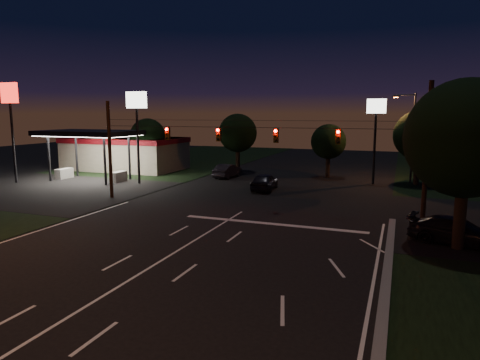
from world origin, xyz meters
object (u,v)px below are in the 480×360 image
at_px(car_oncoming_b, 228,171).
at_px(car_cross, 457,231).
at_px(tree_right_near, 466,140).
at_px(car_oncoming_a, 265,182).
at_px(utility_pole_right, 422,224).

bearing_deg(car_oncoming_b, car_cross, 142.25).
height_order(tree_right_near, car_oncoming_b, tree_right_near).
height_order(car_oncoming_a, car_oncoming_b, car_oncoming_a).
xyz_separation_m(utility_pole_right, car_oncoming_b, (-19.30, 14.05, 0.74)).
bearing_deg(utility_pole_right, car_oncoming_a, 148.66).
bearing_deg(car_oncoming_b, utility_pole_right, 147.23).
height_order(utility_pole_right, car_oncoming_b, utility_pole_right).
xyz_separation_m(tree_right_near, car_oncoming_b, (-20.82, 18.88, -4.93)).
relative_size(tree_right_near, car_cross, 1.77).
bearing_deg(tree_right_near, utility_pole_right, 107.53).
height_order(utility_pole_right, car_cross, utility_pole_right).
xyz_separation_m(tree_right_near, car_oncoming_a, (-14.65, 12.83, -4.88)).
relative_size(utility_pole_right, car_oncoming_b, 1.99).
relative_size(utility_pole_right, car_cross, 1.81).
distance_m(tree_right_near, car_oncoming_a, 20.08).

